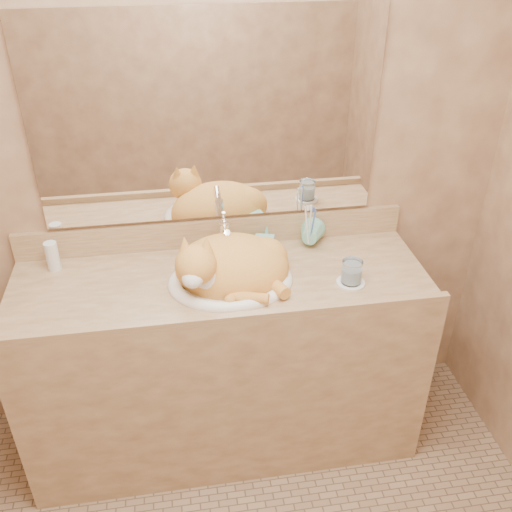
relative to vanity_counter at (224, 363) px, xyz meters
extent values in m
cube|color=brown|center=(0.00, 0.28, 0.82)|extent=(2.40, 0.02, 2.50)
cube|color=white|center=(0.00, 0.26, 0.97)|extent=(1.30, 0.02, 0.80)
imported|color=#73B89E|center=(0.17, 0.08, 0.51)|extent=(0.10, 0.10, 0.17)
imported|color=#73B89E|center=(0.38, 0.16, 0.47)|extent=(0.14, 0.14, 0.10)
cylinder|color=white|center=(0.48, -0.11, 0.43)|extent=(0.11, 0.11, 0.01)
cylinder|color=white|center=(0.48, -0.11, 0.48)|extent=(0.08, 0.08, 0.09)
cylinder|color=silver|center=(-0.64, 0.18, 0.48)|extent=(0.05, 0.05, 0.12)
camera|label=1|loc=(-0.15, -1.80, 1.66)|focal=40.00mm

